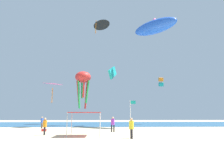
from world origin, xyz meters
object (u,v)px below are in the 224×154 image
person_central (131,126)px  person_rightmost (113,123)px  person_leftmost (42,121)px  kite_box_orange (161,82)px  canopy_tent (85,113)px  kite_diamond_pink (53,85)px  person_near_tent (45,125)px  kite_delta_black (101,24)px  kite_inflatable_blue (155,27)px  kite_octopus_red (83,79)px  banner_flag (131,114)px  cooler_box (44,130)px  kite_parafoil_teal (113,73)px

person_central → person_rightmost: person_rightmost is taller
person_leftmost → kite_box_orange: 25.46m
canopy_tent → kite_diamond_pink: (-6.75, 15.09, 4.80)m
person_near_tent → kite_delta_black: kite_delta_black is taller
person_near_tent → kite_diamond_pink: size_ratio=0.51×
kite_inflatable_blue → kite_octopus_red: kite_inflatable_blue is taller
person_near_tent → kite_octopus_red: (2.17, 17.61, 7.60)m
person_central → banner_flag: banner_flag is taller
person_rightmost → kite_delta_black: kite_delta_black is taller
person_rightmost → cooler_box: person_rightmost is taller
person_near_tent → person_rightmost: 7.93m
canopy_tent → kite_diamond_pink: size_ratio=0.91×
cooler_box → kite_octopus_red: 15.74m
person_leftmost → kite_diamond_pink: 6.82m
person_near_tent → banner_flag: 9.01m
canopy_tent → cooler_box: canopy_tent is taller
person_near_tent → kite_inflatable_blue: size_ratio=0.22×
cooler_box → kite_inflatable_blue: 25.27m
person_leftmost → kite_octopus_red: bearing=117.7°
kite_parafoil_teal → person_near_tent: bearing=-13.1°
kite_diamond_pink → kite_parafoil_teal: (10.24, 1.75, 2.52)m
person_rightmost → cooler_box: bearing=-158.8°
cooler_box → kite_box_orange: kite_box_orange is taller
person_rightmost → kite_parafoil_teal: size_ratio=0.34×
kite_inflatable_blue → kite_parafoil_teal: 11.15m
person_rightmost → person_near_tent: bearing=-124.0°
person_leftmost → person_rightmost: person_rightmost is taller
person_near_tent → person_rightmost: bearing=-73.7°
kite_octopus_red → canopy_tent: bearing=-9.7°
cooler_box → kite_inflatable_blue: kite_inflatable_blue is taller
person_leftmost → kite_delta_black: (8.65, 14.50, 21.92)m
cooler_box → kite_diamond_pink: 11.44m
person_near_tent → kite_parafoil_teal: 19.37m
kite_octopus_red → kite_delta_black: kite_delta_black is taller
kite_box_orange → kite_octopus_red: bearing=-164.5°
person_leftmost → kite_inflatable_blue: size_ratio=0.22×
kite_diamond_pink → kite_box_orange: (20.80, 8.13, 1.83)m
person_near_tent → kite_inflatable_blue: kite_inflatable_blue is taller
canopy_tent → person_central: 5.06m
banner_flag → kite_diamond_pink: size_ratio=1.04×
person_near_tent → kite_box_orange: size_ratio=0.86×
banner_flag → kite_box_orange: (9.29, 21.63, 6.67)m
person_near_tent → banner_flag: size_ratio=0.49×
banner_flag → kite_parafoil_teal: bearing=94.8°
person_central → kite_diamond_pink: (-10.99, 17.61, 5.93)m
person_leftmost → person_central: (11.58, -14.35, 0.03)m
kite_box_orange → kite_octopus_red: 16.65m
canopy_tent → banner_flag: 5.02m
person_leftmost → kite_diamond_pink: size_ratio=0.51×
person_near_tent → kite_octopus_red: size_ratio=0.25×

